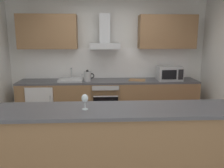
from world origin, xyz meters
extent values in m
cube|color=gray|center=(0.00, 0.00, -0.01)|extent=(5.29, 4.68, 0.02)
cube|color=white|center=(0.00, 1.90, 1.30)|extent=(5.29, 0.12, 2.60)
cube|color=white|center=(0.00, 1.83, 1.23)|extent=(3.65, 0.02, 0.66)
cube|color=olive|center=(0.00, 1.52, 0.43)|extent=(3.78, 0.60, 0.86)
cube|color=#4C4C51|center=(0.00, 1.52, 0.88)|extent=(3.78, 0.60, 0.04)
cube|color=olive|center=(0.04, -0.73, 0.48)|extent=(2.84, 0.52, 0.95)
cube|color=#4C4C51|center=(0.04, -0.73, 0.97)|extent=(2.94, 0.64, 0.04)
cube|color=olive|center=(-1.26, 1.67, 1.91)|extent=(1.21, 0.32, 0.70)
cube|color=olive|center=(1.26, 1.67, 1.91)|extent=(1.21, 0.32, 0.70)
cube|color=slate|center=(-0.07, 1.50, 0.46)|extent=(0.60, 0.56, 0.80)
cube|color=black|center=(-0.07, 1.21, 0.40)|extent=(0.50, 0.02, 0.48)
cube|color=#B7BABC|center=(-0.07, 1.21, 0.80)|extent=(0.54, 0.02, 0.09)
cylinder|color=#B7BABC|center=(-0.07, 1.17, 0.64)|extent=(0.49, 0.02, 0.02)
cube|color=white|center=(-1.40, 1.50, 0.42)|extent=(0.58, 0.56, 0.85)
cube|color=silver|center=(-1.40, 1.21, 0.43)|extent=(0.55, 0.02, 0.80)
cylinder|color=#B7BABC|center=(-1.18, 1.19, 0.47)|extent=(0.02, 0.02, 0.38)
cube|color=#B7BABC|center=(1.29, 1.47, 1.05)|extent=(0.50, 0.36, 0.30)
cube|color=black|center=(1.23, 1.28, 1.05)|extent=(0.30, 0.02, 0.19)
cube|color=black|center=(1.47, 1.28, 1.05)|extent=(0.10, 0.01, 0.21)
cube|color=silver|center=(-0.80, 1.50, 0.92)|extent=(0.50, 0.40, 0.04)
cylinder|color=#B7BABC|center=(-0.80, 1.63, 1.03)|extent=(0.03, 0.03, 0.26)
cylinder|color=#B7BABC|center=(-0.80, 1.55, 1.15)|extent=(0.03, 0.16, 0.03)
cylinder|color=#B7BABC|center=(-0.45, 1.46, 1.00)|extent=(0.15, 0.15, 0.20)
sphere|color=black|center=(-0.45, 1.46, 1.11)|extent=(0.06, 0.06, 0.06)
cone|color=#B7BABC|center=(-0.55, 1.46, 1.04)|extent=(0.09, 0.04, 0.07)
torus|color=black|center=(-0.36, 1.46, 1.01)|extent=(0.11, 0.02, 0.11)
cube|color=#B7BABC|center=(-0.07, 1.60, 1.62)|extent=(0.62, 0.45, 0.12)
cube|color=#B7BABC|center=(-0.07, 1.65, 1.98)|extent=(0.22, 0.22, 0.60)
cylinder|color=silver|center=(-0.35, -0.74, 1.00)|extent=(0.07, 0.07, 0.01)
cylinder|color=silver|center=(-0.35, -0.74, 1.04)|extent=(0.01, 0.01, 0.09)
ellipsoid|color=silver|center=(-0.35, -0.74, 1.12)|extent=(0.08, 0.08, 0.10)
cube|color=#9E7247|center=(0.60, 1.47, 0.91)|extent=(0.39, 0.30, 0.02)
camera|label=1|loc=(-0.18, -3.21, 1.79)|focal=36.23mm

